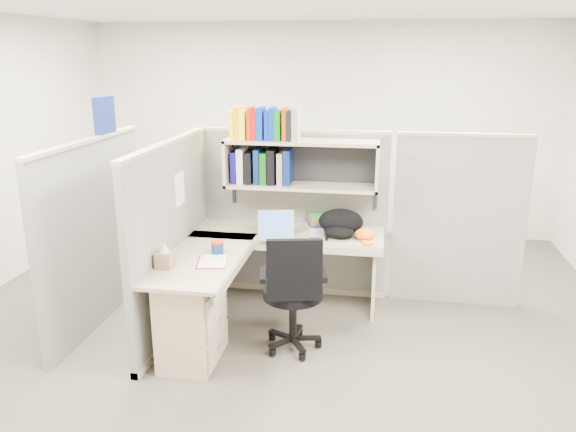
% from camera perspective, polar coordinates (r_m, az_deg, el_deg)
% --- Properties ---
extents(ground, '(6.00, 6.00, 0.00)m').
position_cam_1_polar(ground, '(4.93, -1.10, -11.73)').
color(ground, '#36322A').
rests_on(ground, ground).
extents(room_shell, '(6.00, 6.00, 6.00)m').
position_cam_1_polar(room_shell, '(4.41, -1.21, 7.20)').
color(room_shell, '#B6B0A4').
rests_on(room_shell, ground).
extents(cubicle, '(3.79, 1.84, 1.95)m').
position_cam_1_polar(cubicle, '(5.08, -4.29, 0.12)').
color(cubicle, '#5E5F5A').
rests_on(cubicle, ground).
extents(desk, '(1.74, 1.75, 0.73)m').
position_cam_1_polar(desk, '(4.58, -6.87, -8.05)').
color(desk, '#9C8F6F').
rests_on(desk, ground).
extents(laptop, '(0.39, 0.39, 0.23)m').
position_cam_1_polar(laptop, '(4.96, -1.19, -0.98)').
color(laptop, silver).
rests_on(laptop, desk).
extents(backpack, '(0.44, 0.37, 0.24)m').
position_cam_1_polar(backpack, '(5.03, 5.34, -0.75)').
color(backpack, black).
rests_on(backpack, desk).
extents(orange_cap, '(0.23, 0.25, 0.10)m').
position_cam_1_polar(orange_cap, '(4.99, 7.82, -1.84)').
color(orange_cap, orange).
rests_on(orange_cap, desk).
extents(snack_canister, '(0.11, 0.11, 0.10)m').
position_cam_1_polar(snack_canister, '(4.64, -7.19, -3.13)').
color(snack_canister, navy).
rests_on(snack_canister, desk).
extents(tissue_box, '(0.13, 0.13, 0.20)m').
position_cam_1_polar(tissue_box, '(4.39, -12.41, -3.92)').
color(tissue_box, '#906F51').
rests_on(tissue_box, desk).
extents(mouse, '(0.09, 0.08, 0.03)m').
position_cam_1_polar(mouse, '(5.01, 2.60, -2.03)').
color(mouse, '#7E92B3').
rests_on(mouse, desk).
extents(paper_cup, '(0.08, 0.08, 0.09)m').
position_cam_1_polar(paper_cup, '(5.26, -0.49, -0.74)').
color(paper_cup, silver).
rests_on(paper_cup, desk).
extents(book_stack, '(0.27, 0.31, 0.12)m').
position_cam_1_polar(book_stack, '(5.29, 2.99, -0.48)').
color(book_stack, gray).
rests_on(book_stack, desk).
extents(loose_paper, '(0.27, 0.32, 0.00)m').
position_cam_1_polar(loose_paper, '(4.48, -7.64, -4.56)').
color(loose_paper, white).
rests_on(loose_paper, desk).
extents(task_chair, '(0.56, 0.52, 1.01)m').
position_cam_1_polar(task_chair, '(4.49, 0.53, -9.58)').
color(task_chair, black).
rests_on(task_chair, ground).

